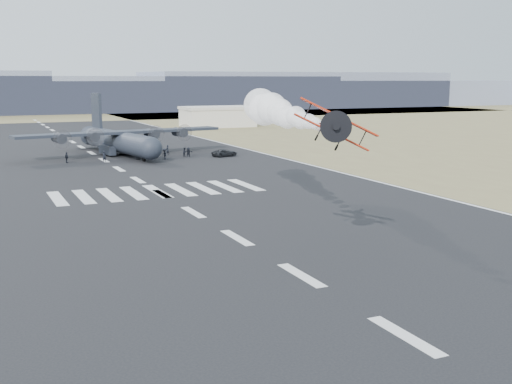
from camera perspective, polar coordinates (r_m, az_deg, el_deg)
ground at (r=36.68m, az=13.12°, el=-12.34°), size 500.00×500.00×0.00m
scrub_far at (r=258.00m, az=-19.59°, el=6.37°), size 500.00×80.00×0.00m
runway_markings at (r=90.33m, az=-10.47°, el=1.06°), size 60.00×260.00×0.01m
ridge_seg_d at (r=287.64m, az=-20.17°, el=7.95°), size 150.00×50.00×13.00m
ridge_seg_e at (r=299.45m, az=-7.55°, el=8.72°), size 150.00×50.00×15.00m
ridge_seg_f at (r=324.12m, az=3.65°, el=9.05°), size 150.00×50.00×17.00m
ridge_seg_g at (r=359.06m, az=12.98°, el=8.59°), size 150.00×50.00×13.00m
hangar_right at (r=189.34m, az=-3.43°, el=6.73°), size 20.50×12.50×5.90m
aerobatic_biplane at (r=50.09m, az=6.97°, el=5.72°), size 6.03×6.14×4.29m
smoke_trail at (r=74.55m, az=1.28°, el=7.33°), size 9.32×29.75×4.16m
transport_aircraft at (r=120.68m, az=-12.17°, el=4.59°), size 38.44×31.50×11.11m
support_vehicle at (r=116.09m, az=-2.80°, el=3.50°), size 5.15×3.35×1.32m
crew_a at (r=110.97m, az=-13.33°, el=3.08°), size 0.76×0.67×1.84m
crew_b at (r=116.35m, az=-6.35°, el=3.55°), size 0.94×0.79×1.66m
crew_c at (r=112.87m, az=-8.15°, el=3.38°), size 0.79×1.31×1.90m
crew_d at (r=111.34m, az=-16.48°, el=2.95°), size 0.85×1.18×1.81m
crew_e at (r=115.83m, az=-9.81°, el=3.43°), size 0.83×0.94×1.63m
crew_f at (r=115.66m, az=-6.02°, el=3.54°), size 1.69×0.82×1.75m
crew_g at (r=119.24m, az=-7.87°, el=3.72°), size 0.86×0.83×1.82m
crew_h at (r=113.33m, az=-10.50°, el=3.32°), size 1.03×0.82×1.85m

